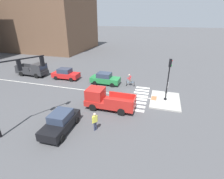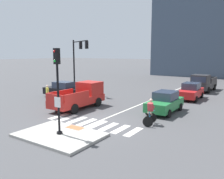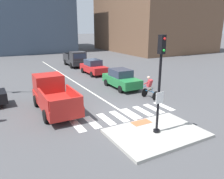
{
  "view_description": "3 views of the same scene",
  "coord_description": "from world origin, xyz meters",
  "px_view_note": "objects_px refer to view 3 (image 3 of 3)",
  "views": [
    {
      "loc": [
        -18.18,
        -1.97,
        8.87
      ],
      "look_at": [
        -0.77,
        3.27,
        0.95
      ],
      "focal_mm": 27.04,
      "sensor_mm": 36.0,
      "label": 1
    },
    {
      "loc": [
        9.23,
        -11.52,
        4.58
      ],
      "look_at": [
        -0.76,
        3.59,
        1.72
      ],
      "focal_mm": 37.22,
      "sensor_mm": 36.0,
      "label": 2
    },
    {
      "loc": [
        -6.67,
        -10.36,
        5.17
      ],
      "look_at": [
        0.58,
        2.77,
        0.84
      ],
      "focal_mm": 35.03,
      "sensor_mm": 36.0,
      "label": 3
    }
  ],
  "objects_px": {
    "car_red_eastbound_far": "(93,67)",
    "pickup_truck_charcoal_eastbound_distant": "(75,59)",
    "signal_pole": "(160,76)",
    "cyclist": "(150,87)",
    "car_green_eastbound_mid": "(121,79)",
    "pickup_truck_red_westbound_near": "(53,95)"
  },
  "relations": [
    {
      "from": "car_red_eastbound_far",
      "to": "pickup_truck_red_westbound_near",
      "type": "relative_size",
      "value": 0.81
    },
    {
      "from": "car_green_eastbound_mid",
      "to": "pickup_truck_red_westbound_near",
      "type": "bearing_deg",
      "value": -160.35
    },
    {
      "from": "pickup_truck_charcoal_eastbound_distant",
      "to": "pickup_truck_red_westbound_near",
      "type": "height_order",
      "value": "same"
    },
    {
      "from": "cyclist",
      "to": "car_green_eastbound_mid",
      "type": "bearing_deg",
      "value": 95.51
    },
    {
      "from": "car_red_eastbound_far",
      "to": "pickup_truck_charcoal_eastbound_distant",
      "type": "bearing_deg",
      "value": 90.89
    },
    {
      "from": "car_red_eastbound_far",
      "to": "cyclist",
      "type": "bearing_deg",
      "value": -89.57
    },
    {
      "from": "pickup_truck_charcoal_eastbound_distant",
      "to": "pickup_truck_red_westbound_near",
      "type": "xyz_separation_m",
      "value": [
        -6.67,
        -14.39,
        0.0
      ]
    },
    {
      "from": "signal_pole",
      "to": "cyclist",
      "type": "distance_m",
      "value": 6.16
    },
    {
      "from": "car_red_eastbound_far",
      "to": "cyclist",
      "type": "xyz_separation_m",
      "value": [
        0.07,
        -9.94,
        0.06
      ]
    },
    {
      "from": "car_red_eastbound_far",
      "to": "pickup_truck_charcoal_eastbound_distant",
      "type": "relative_size",
      "value": 0.79
    },
    {
      "from": "signal_pole",
      "to": "pickup_truck_charcoal_eastbound_distant",
      "type": "distance_m",
      "value": 20.68
    },
    {
      "from": "signal_pole",
      "to": "cyclist",
      "type": "xyz_separation_m",
      "value": [
        3.29,
        4.77,
        -2.1
      ]
    },
    {
      "from": "signal_pole",
      "to": "pickup_truck_red_westbound_near",
      "type": "bearing_deg",
      "value": 120.74
    },
    {
      "from": "signal_pole",
      "to": "pickup_truck_charcoal_eastbound_distant",
      "type": "bearing_deg",
      "value": 81.26
    },
    {
      "from": "car_red_eastbound_far",
      "to": "signal_pole",
      "type": "bearing_deg",
      "value": -102.33
    },
    {
      "from": "car_green_eastbound_mid",
      "to": "pickup_truck_charcoal_eastbound_distant",
      "type": "relative_size",
      "value": 0.79
    },
    {
      "from": "car_green_eastbound_mid",
      "to": "pickup_truck_red_westbound_near",
      "type": "distance_m",
      "value": 6.9
    },
    {
      "from": "car_green_eastbound_mid",
      "to": "cyclist",
      "type": "height_order",
      "value": "cyclist"
    },
    {
      "from": "cyclist",
      "to": "signal_pole",
      "type": "bearing_deg",
      "value": -124.6
    },
    {
      "from": "pickup_truck_charcoal_eastbound_distant",
      "to": "cyclist",
      "type": "bearing_deg",
      "value": -89.4
    },
    {
      "from": "car_green_eastbound_mid",
      "to": "cyclist",
      "type": "distance_m",
      "value": 3.52
    },
    {
      "from": "pickup_truck_red_westbound_near",
      "to": "cyclist",
      "type": "height_order",
      "value": "pickup_truck_red_westbound_near"
    }
  ]
}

